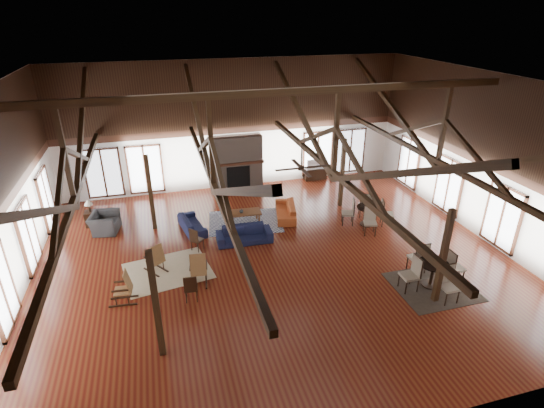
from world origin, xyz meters
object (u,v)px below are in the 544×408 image
object	(u,v)px
sofa_orange	(286,210)
sofa_navy_front	(244,235)
tv_console	(315,174)
armchair	(105,223)
sofa_navy_left	(192,224)
cafe_table_far	(368,212)
coffee_table	(245,213)
cafe_table_near	(433,270)

from	to	relation	value
sofa_orange	sofa_navy_front	bearing A→B (deg)	-39.93
sofa_orange	tv_console	size ratio (longest dim) A/B	1.75
armchair	tv_console	world-z (taller)	armchair
sofa_navy_left	sofa_orange	distance (m)	3.91
armchair	tv_console	distance (m)	10.36
tv_console	cafe_table_far	bearing A→B (deg)	-87.41
sofa_navy_left	cafe_table_far	world-z (taller)	cafe_table_far
coffee_table	armchair	distance (m)	5.49
armchair	cafe_table_far	bearing A→B (deg)	-91.52
sofa_navy_front	cafe_table_near	bearing A→B (deg)	-37.97
coffee_table	sofa_navy_front	bearing A→B (deg)	-99.03
sofa_navy_front	sofa_navy_left	xyz separation A→B (m)	(-1.79, 1.45, -0.03)
sofa_navy_left	sofa_navy_front	bearing A→B (deg)	-139.49
sofa_navy_front	coffee_table	size ratio (longest dim) A/B	1.53
sofa_navy_front	sofa_orange	world-z (taller)	sofa_navy_front
sofa_navy_left	cafe_table_near	xyz separation A→B (m)	(6.90, -5.72, 0.30)
coffee_table	cafe_table_far	size ratio (longest dim) A/B	0.64
cafe_table_far	cafe_table_near	bearing A→B (deg)	-89.44
coffee_table	armchair	bearing A→B (deg)	175.57
sofa_orange	cafe_table_far	distance (m)	3.35
sofa_navy_left	cafe_table_near	distance (m)	8.97
sofa_navy_front	cafe_table_far	bearing A→B (deg)	2.14
cafe_table_near	sofa_navy_front	bearing A→B (deg)	140.12
sofa_navy_left	coffee_table	world-z (taller)	sofa_navy_left
coffee_table	tv_console	xyz separation A→B (m)	(4.49, 3.78, -0.17)
sofa_navy_front	armchair	world-z (taller)	armchair
coffee_table	cafe_table_far	bearing A→B (deg)	-13.61
sofa_orange	armchair	world-z (taller)	armchair
coffee_table	cafe_table_near	xyz separation A→B (m)	(4.77, -5.77, 0.12)
cafe_table_near	coffee_table	bearing A→B (deg)	129.58
armchair	cafe_table_near	distance (m)	12.12
sofa_orange	cafe_table_far	world-z (taller)	cafe_table_far
sofa_navy_left	cafe_table_far	size ratio (longest dim) A/B	0.87
sofa_navy_left	coffee_table	bearing A→B (deg)	-99.25
coffee_table	armchair	xyz separation A→B (m)	(-5.43, 0.78, -0.07)
sofa_orange	armchair	xyz separation A→B (m)	(-7.20, 0.70, 0.09)
sofa_orange	cafe_table_near	world-z (taller)	cafe_table_near
sofa_navy_front	coffee_table	world-z (taller)	sofa_navy_front
sofa_orange	coffee_table	xyz separation A→B (m)	(-1.77, -0.09, 0.16)
sofa_navy_front	sofa_navy_left	bearing A→B (deg)	142.89
sofa_navy_left	tv_console	distance (m)	7.65
tv_console	sofa_navy_left	bearing A→B (deg)	-150.02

